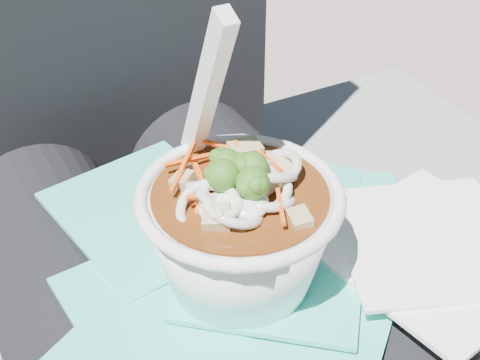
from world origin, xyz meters
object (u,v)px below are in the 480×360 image
plastic_bag (237,259)px  udon_bowl (240,223)px  person_body (171,240)px  lap (222,342)px

plastic_bag → udon_bowl: udon_bowl is taller
person_body → udon_bowl: bearing=-86.5°
udon_bowl → plastic_bag: bearing=65.7°
person_body → udon_bowl: size_ratio=5.17×
lap → plastic_bag: plastic_bag is taller
lap → plastic_bag: (0.02, 0.00, 0.08)m
lap → person_body: person_body is taller
lap → person_body: (-0.00, 0.09, 0.03)m
plastic_bag → lap: bearing=-165.0°
plastic_bag → udon_bowl: (-0.01, -0.02, 0.05)m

